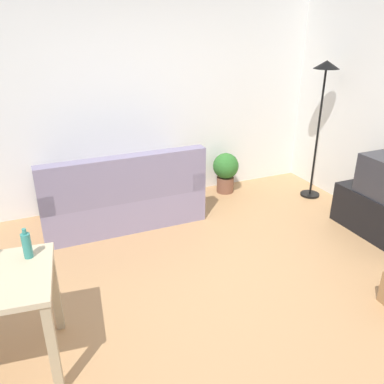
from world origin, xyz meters
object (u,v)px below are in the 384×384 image
torchiere_lamp (323,93)px  couch (122,198)px  tv_stand (381,216)px  bottle_tall (27,245)px  potted_plant (226,170)px

torchiere_lamp → couch: bearing=173.9°
tv_stand → couch: bearing=60.2°
torchiere_lamp → bottle_tall: size_ratio=8.09×
couch → potted_plant: couch is taller
tv_stand → bottle_tall: bottle_tall is taller
couch → potted_plant: bearing=-168.7°
tv_stand → potted_plant: 2.08m
tv_stand → torchiere_lamp: 1.68m
potted_plant → couch: bearing=-168.7°
torchiere_lamp → bottle_tall: 3.95m
bottle_tall → potted_plant: bearing=37.5°
torchiere_lamp → potted_plant: 1.61m
couch → tv_stand: size_ratio=1.70×
potted_plant → bottle_tall: bearing=-142.5°
tv_stand → bottle_tall: (-3.64, -0.21, 0.62)m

